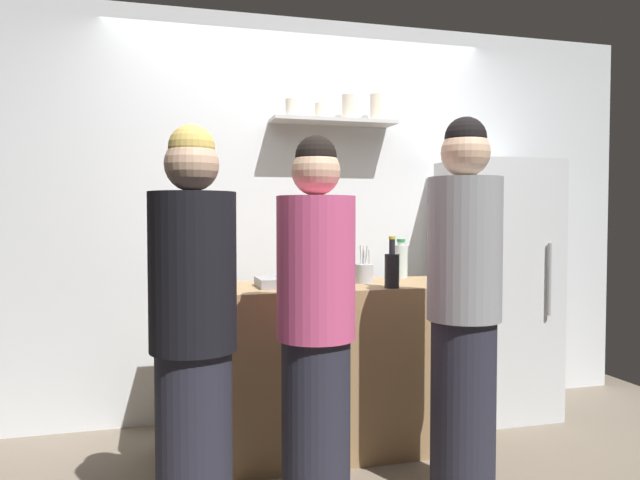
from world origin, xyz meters
TOP-DOWN VIEW (x-y plane):
  - back_wall_assembly at (0.00, 1.25)m, footprint 4.80×0.32m
  - refrigerator at (1.23, 0.85)m, footprint 0.64×0.61m
  - counter at (-0.07, 0.55)m, footprint 1.69×0.60m
  - baking_pan at (-0.25, 0.52)m, footprint 0.34×0.24m
  - utensil_holder at (0.20, 0.57)m, footprint 0.10×0.10m
  - wine_bottle_dark_glass at (0.27, 0.31)m, footprint 0.08×0.08m
  - wine_bottle_green_glass at (0.01, 0.58)m, footprint 0.07×0.07m
  - wine_bottle_amber_glass at (-0.08, 0.33)m, footprint 0.07×0.07m
  - wine_bottle_pale_glass at (0.03, 0.39)m, footprint 0.07×0.07m
  - water_bottle_plastic at (0.52, 0.79)m, footprint 0.08×0.08m
  - person_pink_top at (-0.28, -0.17)m, footprint 0.34×0.34m
  - person_grey_hoodie at (0.42, -0.18)m, footprint 0.34×0.34m
  - person_blonde at (-0.81, -0.28)m, footprint 0.34×0.34m

SIDE VIEW (x-z plane):
  - counter at x=-0.07m, z-range 0.00..0.93m
  - person_pink_top at x=-0.28m, z-range -0.01..1.65m
  - person_blonde at x=-0.81m, z-range -0.01..1.66m
  - refrigerator at x=1.23m, z-range 0.00..1.67m
  - person_grey_hoodie at x=0.42m, z-range 0.00..1.76m
  - baking_pan at x=-0.25m, z-range 0.93..0.98m
  - utensil_holder at x=0.20m, z-range 0.88..1.09m
  - wine_bottle_dark_glass at x=0.27m, z-range 0.89..1.17m
  - water_bottle_plastic at x=0.52m, z-range 0.92..1.16m
  - wine_bottle_amber_glass at x=-0.08m, z-range 0.89..1.20m
  - wine_bottle_pale_glass at x=0.03m, z-range 0.89..1.20m
  - wine_bottle_green_glass at x=0.01m, z-range 0.89..1.22m
  - back_wall_assembly at x=0.00m, z-range 0.00..2.60m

